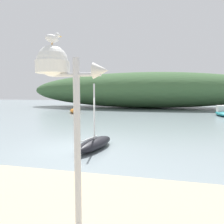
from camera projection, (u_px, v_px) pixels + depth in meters
ground_plane at (76, 147)px, 10.40m from camera, size 120.00×120.00×0.00m
distant_hill at (144, 90)px, 37.46m from camera, size 42.93×13.08×6.37m
mast_structure at (60, 76)px, 3.64m from camera, size 1.32×0.59×3.38m
seagull_on_radar at (53, 38)px, 3.62m from camera, size 0.24×0.31×0.24m
sailboat_by_sandbar at (95, 144)px, 9.98m from camera, size 1.47×3.09×3.17m
sailboat_far_left at (75, 111)px, 27.61m from camera, size 2.94×3.74×3.53m
motorboat_inner_mooring at (224, 112)px, 24.45m from camera, size 2.03×4.52×1.19m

